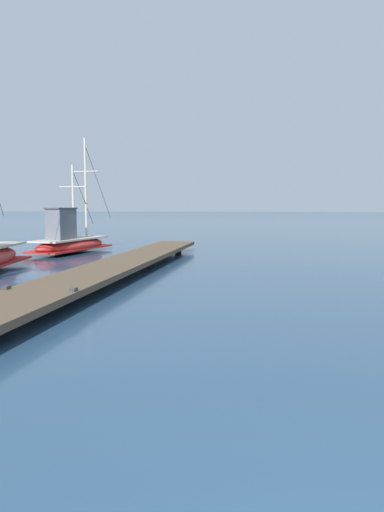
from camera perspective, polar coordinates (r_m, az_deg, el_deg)
floating_dock at (r=15.51m, az=-9.76°, el=-1.51°), size 1.85×22.53×0.53m
fishing_boat_2 at (r=25.12m, az=-13.99°, el=1.72°), size 2.53×6.98×5.81m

